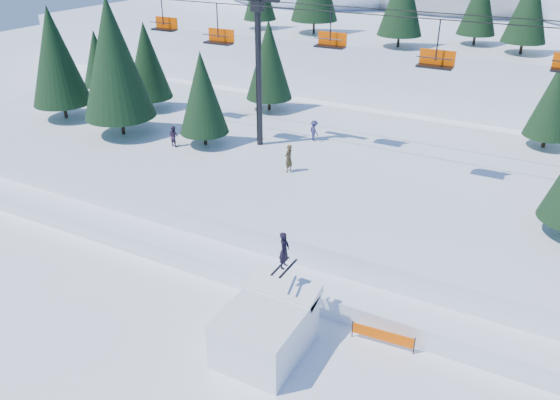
% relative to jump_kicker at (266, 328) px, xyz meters
% --- Properties ---
extents(ground, '(160.00, 160.00, 0.00)m').
position_rel_jump_kicker_xyz_m(ground, '(-0.66, -1.77, -1.24)').
color(ground, white).
rests_on(ground, ground).
extents(mid_shelf, '(70.00, 22.00, 2.50)m').
position_rel_jump_kicker_xyz_m(mid_shelf, '(-0.66, 16.23, 0.01)').
color(mid_shelf, white).
rests_on(mid_shelf, ground).
extents(berm, '(70.00, 6.00, 1.10)m').
position_rel_jump_kicker_xyz_m(berm, '(-0.66, 6.23, -0.69)').
color(berm, white).
rests_on(berm, ground).
extents(jump_kicker, '(3.31, 4.51, 5.28)m').
position_rel_jump_kicker_xyz_m(jump_kicker, '(0.00, 0.00, 0.00)').
color(jump_kicker, white).
rests_on(jump_kicker, ground).
extents(chairlift, '(46.00, 3.21, 10.28)m').
position_rel_jump_kicker_xyz_m(chairlift, '(0.59, 16.28, 8.09)').
color(chairlift, black).
rests_on(chairlift, mid_shelf).
extents(conifer_stand, '(61.84, 17.53, 10.13)m').
position_rel_jump_kicker_xyz_m(conifer_stand, '(-0.66, 16.43, 5.94)').
color(conifer_stand, black).
rests_on(conifer_stand, mid_shelf).
extents(distant_skiers, '(30.37, 6.88, 1.86)m').
position_rel_jump_kicker_xyz_m(distant_skiers, '(-3.63, 15.94, 2.07)').
color(distant_skiers, navy).
rests_on(distant_skiers, mid_shelf).
extents(banner_near, '(2.85, 0.27, 0.90)m').
position_rel_jump_kicker_xyz_m(banner_near, '(4.43, 2.70, -0.70)').
color(banner_near, black).
rests_on(banner_near, ground).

